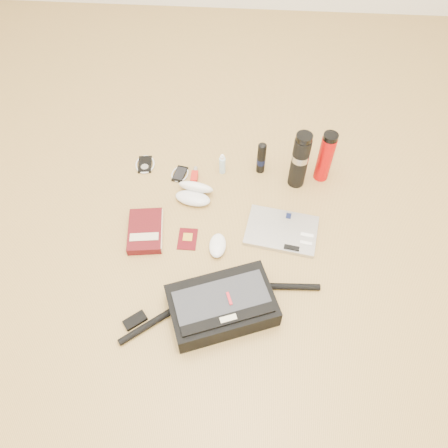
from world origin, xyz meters
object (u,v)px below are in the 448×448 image
at_px(book, 146,231).
at_px(thermos_black, 300,160).
at_px(laptop, 282,231).
at_px(thermos_red, 325,157).
at_px(messenger_bag, 221,305).

bearing_deg(book, thermos_black, 20.37).
bearing_deg(laptop, thermos_black, 86.26).
relative_size(book, thermos_red, 0.88).
xyz_separation_m(thermos_black, thermos_red, (0.12, 0.05, -0.02)).
height_order(book, thermos_red, thermos_red).
distance_m(laptop, book, 0.60).
height_order(messenger_bag, thermos_red, thermos_red).
distance_m(messenger_bag, thermos_red, 0.85).
bearing_deg(thermos_black, thermos_red, 20.75).
bearing_deg(thermos_black, laptop, -102.94).
height_order(messenger_bag, laptop, messenger_bag).
bearing_deg(messenger_bag, thermos_red, 39.33).
relative_size(messenger_bag, thermos_red, 2.84).
bearing_deg(thermos_red, thermos_black, -159.25).
xyz_separation_m(messenger_bag, laptop, (0.24, 0.39, -0.04)).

